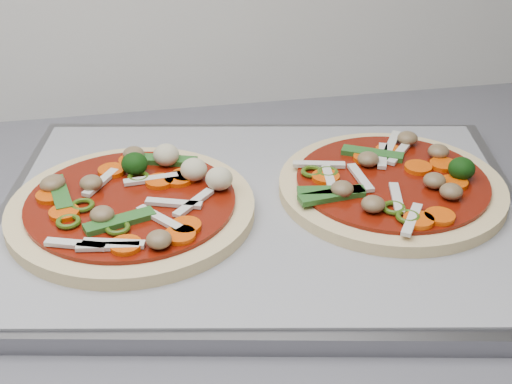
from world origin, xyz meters
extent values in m
cube|color=gray|center=(-0.34, 1.34, 0.91)|extent=(0.52, 0.43, 0.02)
cube|color=gray|center=(-0.34, 1.34, 0.92)|extent=(0.49, 0.40, 0.00)
cylinder|color=#D9C886|center=(-0.45, 1.34, 0.92)|extent=(0.22, 0.22, 0.01)
cylinder|color=maroon|center=(-0.45, 1.34, 0.93)|extent=(0.18, 0.18, 0.00)
cube|color=beige|center=(-0.47, 1.27, 0.93)|extent=(0.05, 0.01, 0.00)
cube|color=beige|center=(-0.48, 1.37, 0.93)|extent=(0.03, 0.04, 0.00)
ellipsoid|color=brown|center=(-0.52, 1.37, 0.94)|extent=(0.03, 0.03, 0.01)
cube|color=beige|center=(-0.43, 1.31, 0.93)|extent=(0.04, 0.04, 0.00)
cylinder|color=#FD5706|center=(-0.42, 1.28, 0.93)|extent=(0.03, 0.03, 0.00)
cylinder|color=#FD5706|center=(-0.47, 1.40, 0.93)|extent=(0.03, 0.03, 0.00)
ellipsoid|color=beige|center=(-0.40, 1.37, 0.94)|extent=(0.03, 0.03, 0.02)
ellipsoid|color=brown|center=(-0.44, 1.27, 0.94)|extent=(0.03, 0.03, 0.01)
cube|color=beige|center=(-0.44, 1.37, 0.93)|extent=(0.05, 0.01, 0.00)
torus|color=#33510F|center=(-0.45, 1.38, 0.93)|extent=(0.02, 0.02, 0.00)
ellipsoid|color=beige|center=(-0.42, 1.40, 0.94)|extent=(0.03, 0.03, 0.02)
torus|color=#33510F|center=(-0.50, 1.31, 0.93)|extent=(0.03, 0.03, 0.00)
ellipsoid|color=brown|center=(-0.52, 1.37, 0.94)|extent=(0.03, 0.03, 0.01)
torus|color=#33510F|center=(-0.49, 1.34, 0.93)|extent=(0.03, 0.03, 0.00)
cylinder|color=#FD5706|center=(-0.52, 1.36, 0.93)|extent=(0.03, 0.03, 0.00)
cube|color=beige|center=(-0.47, 1.28, 0.93)|extent=(0.05, 0.02, 0.00)
cube|color=beige|center=(-0.40, 1.32, 0.93)|extent=(0.04, 0.04, 0.00)
cylinder|color=#FD5706|center=(-0.41, 1.37, 0.93)|extent=(0.04, 0.04, 0.00)
cube|color=#2D6826|center=(-0.42, 1.40, 0.93)|extent=(0.06, 0.03, 0.00)
ellipsoid|color=brown|center=(-0.49, 1.37, 0.94)|extent=(0.03, 0.03, 0.01)
ellipsoid|color=brown|center=(-0.45, 1.42, 0.94)|extent=(0.02, 0.02, 0.01)
ellipsoid|color=beige|center=(-0.38, 1.35, 0.94)|extent=(0.03, 0.03, 0.02)
cube|color=#2D6826|center=(-0.46, 1.31, 0.93)|extent=(0.06, 0.03, 0.00)
ellipsoid|color=brown|center=(-0.48, 1.31, 0.94)|extent=(0.03, 0.03, 0.01)
cube|color=#2D6826|center=(-0.51, 1.36, 0.93)|extent=(0.02, 0.06, 0.00)
cylinder|color=#FD5706|center=(-0.45, 1.41, 0.93)|extent=(0.04, 0.04, 0.00)
cylinder|color=#FD5706|center=(-0.43, 1.37, 0.93)|extent=(0.03, 0.03, 0.00)
ellipsoid|color=#10380C|center=(-0.45, 1.39, 0.94)|extent=(0.03, 0.03, 0.02)
cube|color=beige|center=(-0.42, 1.33, 0.93)|extent=(0.05, 0.02, 0.00)
cube|color=beige|center=(-0.50, 1.28, 0.93)|extent=(0.05, 0.02, 0.00)
cylinder|color=#FD5706|center=(-0.41, 1.29, 0.93)|extent=(0.03, 0.03, 0.00)
cylinder|color=#FD5706|center=(-0.51, 1.33, 0.93)|extent=(0.03, 0.03, 0.00)
torus|color=#33510F|center=(-0.47, 1.30, 0.93)|extent=(0.02, 0.02, 0.00)
cylinder|color=#FD5706|center=(-0.46, 1.27, 0.93)|extent=(0.03, 0.03, 0.00)
cylinder|color=#FD5706|center=(-0.40, 1.37, 0.93)|extent=(0.04, 0.04, 0.00)
cylinder|color=#D9C886|center=(-0.22, 1.34, 0.92)|extent=(0.24, 0.24, 0.01)
cylinder|color=maroon|center=(-0.22, 1.34, 0.93)|extent=(0.20, 0.20, 0.00)
cube|color=beige|center=(-0.28, 1.37, 0.93)|extent=(0.05, 0.02, 0.00)
cylinder|color=#FD5706|center=(-0.23, 1.38, 0.93)|extent=(0.03, 0.03, 0.00)
ellipsoid|color=brown|center=(-0.17, 1.37, 0.94)|extent=(0.03, 0.03, 0.01)
cylinder|color=#FD5706|center=(-0.23, 1.27, 0.93)|extent=(0.03, 0.03, 0.00)
cube|color=#2D6826|center=(-0.28, 1.32, 0.93)|extent=(0.06, 0.02, 0.00)
torus|color=#33510F|center=(-0.29, 1.36, 0.93)|extent=(0.03, 0.03, 0.00)
cylinder|color=#FD5706|center=(-0.17, 1.35, 0.93)|extent=(0.03, 0.03, 0.00)
ellipsoid|color=brown|center=(-0.19, 1.30, 0.94)|extent=(0.02, 0.02, 0.01)
cylinder|color=#FD5706|center=(-0.28, 1.35, 0.93)|extent=(0.03, 0.03, 0.00)
cube|color=beige|center=(-0.25, 1.34, 0.93)|extent=(0.01, 0.05, 0.00)
cube|color=#2D6826|center=(-0.23, 1.38, 0.93)|extent=(0.06, 0.04, 0.00)
ellipsoid|color=brown|center=(-0.24, 1.37, 0.94)|extent=(0.03, 0.03, 0.01)
cube|color=beige|center=(-0.23, 1.27, 0.93)|extent=(0.03, 0.04, 0.00)
cylinder|color=#FD5706|center=(-0.19, 1.35, 0.93)|extent=(0.04, 0.04, 0.00)
cube|color=beige|center=(-0.20, 1.38, 0.93)|extent=(0.04, 0.04, 0.00)
ellipsoid|color=brown|center=(-0.19, 1.32, 0.94)|extent=(0.03, 0.03, 0.01)
ellipsoid|color=#10380C|center=(-0.16, 1.33, 0.94)|extent=(0.03, 0.03, 0.02)
ellipsoid|color=brown|center=(-0.26, 1.29, 0.94)|extent=(0.02, 0.02, 0.01)
cube|color=#2D6826|center=(-0.29, 1.32, 0.93)|extent=(0.06, 0.02, 0.00)
torus|color=#33510F|center=(-0.28, 1.35, 0.93)|extent=(0.03, 0.03, 0.00)
ellipsoid|color=brown|center=(-0.18, 1.40, 0.94)|extent=(0.03, 0.03, 0.01)
ellipsoid|color=brown|center=(-0.28, 1.32, 0.94)|extent=(0.03, 0.03, 0.01)
cube|color=beige|center=(-0.23, 1.30, 0.93)|extent=(0.02, 0.05, 0.00)
cube|color=beige|center=(-0.22, 1.38, 0.93)|extent=(0.02, 0.05, 0.00)
torus|color=#33510F|center=(-0.24, 1.29, 0.93)|extent=(0.03, 0.03, 0.00)
cylinder|color=#FD5706|center=(-0.21, 1.39, 0.93)|extent=(0.04, 0.04, 0.00)
torus|color=#33510F|center=(-0.23, 1.27, 0.93)|extent=(0.02, 0.02, 0.00)
cylinder|color=#FD5706|center=(-0.21, 1.27, 0.93)|extent=(0.03, 0.03, 0.00)
cylinder|color=#FD5706|center=(-0.17, 1.32, 0.93)|extent=(0.03, 0.03, 0.00)
cube|color=beige|center=(-0.28, 1.34, 0.93)|extent=(0.01, 0.05, 0.00)
cube|color=beige|center=(-0.20, 1.40, 0.93)|extent=(0.03, 0.05, 0.00)
camera|label=1|loc=(-0.45, 0.82, 1.25)|focal=50.00mm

